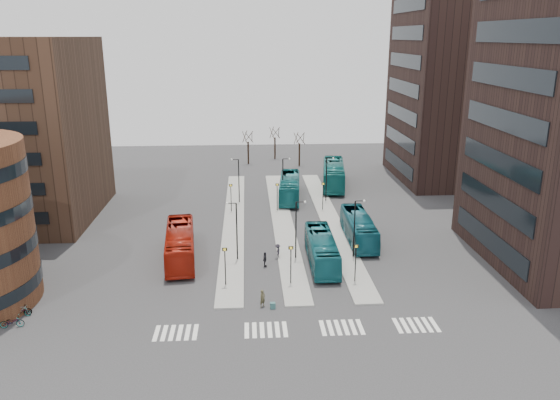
{
  "coord_description": "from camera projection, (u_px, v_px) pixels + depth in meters",
  "views": [
    {
      "loc": [
        -2.24,
        -34.0,
        22.13
      ],
      "look_at": [
        1.26,
        22.61,
        5.0
      ],
      "focal_mm": 35.0,
      "sensor_mm": 36.0,
      "label": 1
    }
  ],
  "objects": [
    {
      "name": "island_mid",
      "position": [
        282.0,
        221.0,
        67.77
      ],
      "size": [
        2.5,
        45.0,
        0.15
      ],
      "primitive_type": "cube",
      "color": "gray",
      "rests_on": "ground"
    },
    {
      "name": "ground",
      "position": [
        282.0,
        358.0,
        39.01
      ],
      "size": [
        160.0,
        160.0,
        0.0
      ],
      "primitive_type": "plane",
      "color": "#2B2B2E",
      "rests_on": "ground"
    },
    {
      "name": "crosswalk_stripes",
      "position": [
        301.0,
        329.0,
        42.94
      ],
      "size": [
        22.35,
        2.4,
        0.01
      ],
      "color": "silver",
      "rests_on": "ground"
    },
    {
      "name": "lamp_posts",
      "position": [
        289.0,
        198.0,
        64.89
      ],
      "size": [
        14.04,
        20.24,
        6.12
      ],
      "color": "black",
      "rests_on": "ground"
    },
    {
      "name": "teal_bus_a",
      "position": [
        322.0,
        249.0,
        54.89
      ],
      "size": [
        2.69,
        10.79,
        2.99
      ],
      "primitive_type": "imported",
      "rotation": [
        0.0,
        0.0,
        -0.02
      ],
      "color": "#145B64",
      "rests_on": "ground"
    },
    {
      "name": "island_left",
      "position": [
        234.0,
        222.0,
        67.42
      ],
      "size": [
        2.5,
        45.0,
        0.15
      ],
      "primitive_type": "cube",
      "color": "gray",
      "rests_on": "ground"
    },
    {
      "name": "commuter_b",
      "position": [
        265.0,
        260.0,
        54.23
      ],
      "size": [
        0.43,
        0.92,
        1.54
      ],
      "primitive_type": "imported",
      "rotation": [
        0.0,
        0.0,
        1.51
      ],
      "color": "black",
      "rests_on": "ground"
    },
    {
      "name": "teal_bus_b",
      "position": [
        290.0,
        187.0,
        76.83
      ],
      "size": [
        3.82,
        11.77,
        3.22
      ],
      "primitive_type": "imported",
      "rotation": [
        0.0,
        0.0,
        -0.1
      ],
      "color": "#156669",
      "rests_on": "ground"
    },
    {
      "name": "commuter_a",
      "position": [
        190.0,
        255.0,
        55.21
      ],
      "size": [
        0.98,
        0.89,
        1.63
      ],
      "primitive_type": "imported",
      "rotation": [
        0.0,
        0.0,
        2.72
      ],
      "color": "black",
      "rests_on": "ground"
    },
    {
      "name": "island_right",
      "position": [
        330.0,
        220.0,
        68.13
      ],
      "size": [
        2.5,
        45.0,
        0.15
      ],
      "primitive_type": "cube",
      "color": "gray",
      "rests_on": "ground"
    },
    {
      "name": "commuter_c",
      "position": [
        278.0,
        251.0,
        56.35
      ],
      "size": [
        0.59,
        1.0,
        1.54
      ],
      "primitive_type": "imported",
      "rotation": [
        0.0,
        0.0,
        4.7
      ],
      "color": "black",
      "rests_on": "ground"
    },
    {
      "name": "traveller",
      "position": [
        263.0,
        298.0,
        46.21
      ],
      "size": [
        0.68,
        0.65,
        1.56
      ],
      "primitive_type": "imported",
      "rotation": [
        0.0,
        0.0,
        0.7
      ],
      "color": "#47422A",
      "rests_on": "ground"
    },
    {
      "name": "bare_trees",
      "position": [
        274.0,
        148.0,
        98.26
      ],
      "size": [
        10.97,
        8.14,
        5.9
      ],
      "color": "black",
      "rests_on": "ground"
    },
    {
      "name": "bicycle_far",
      "position": [
        21.0,
        312.0,
        44.73
      ],
      "size": [
        1.64,
        0.64,
        0.85
      ],
      "primitive_type": "imported",
      "rotation": [
        0.0,
        0.0,
        1.62
      ],
      "color": "gray",
      "rests_on": "ground"
    },
    {
      "name": "teal_bus_c",
      "position": [
        359.0,
        228.0,
        60.94
      ],
      "size": [
        2.71,
        10.95,
        3.04
      ],
      "primitive_type": "imported",
      "rotation": [
        0.0,
        0.0,
        -0.01
      ],
      "color": "#145967",
      "rests_on": "ground"
    },
    {
      "name": "suitcase",
      "position": [
        273.0,
        306.0,
        46.04
      ],
      "size": [
        0.47,
        0.4,
        0.54
      ],
      "primitive_type": "cube",
      "rotation": [
        0.0,
        0.0,
        0.13
      ],
      "color": "navy",
      "rests_on": "ground"
    },
    {
      "name": "tower_far",
      "position": [
        467.0,
        84.0,
        84.34
      ],
      "size": [
        20.12,
        20.0,
        30.0
      ],
      "color": "black",
      "rests_on": "ground"
    },
    {
      "name": "teal_bus_d",
      "position": [
        334.0,
        174.0,
        83.14
      ],
      "size": [
        4.91,
        13.46,
        3.66
      ],
      "primitive_type": "imported",
      "rotation": [
        0.0,
        0.0,
        -0.14
      ],
      "color": "#156968",
      "rests_on": "ground"
    },
    {
      "name": "bicycle_near",
      "position": [
        12.0,
        322.0,
        43.0
      ],
      "size": [
        1.89,
        0.89,
        0.96
      ],
      "primitive_type": "imported",
      "rotation": [
        0.0,
        0.0,
        1.72
      ],
      "color": "gray",
      "rests_on": "ground"
    },
    {
      "name": "sign_poles",
      "position": [
        283.0,
        221.0,
        60.39
      ],
      "size": [
        12.45,
        22.12,
        3.65
      ],
      "color": "black",
      "rests_on": "ground"
    },
    {
      "name": "bicycle_mid",
      "position": [
        21.0,
        311.0,
        44.68
      ],
      "size": [
        1.75,
        0.88,
        1.01
      ],
      "primitive_type": "imported",
      "rotation": [
        0.0,
        0.0,
        1.82
      ],
      "color": "gray",
      "rests_on": "ground"
    },
    {
      "name": "red_bus",
      "position": [
        180.0,
        244.0,
        55.92
      ],
      "size": [
        3.93,
        12.03,
        3.29
      ],
      "primitive_type": "imported",
      "rotation": [
        0.0,
        0.0,
        0.1
      ],
      "color": "#A01A0C",
      "rests_on": "ground"
    }
  ]
}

